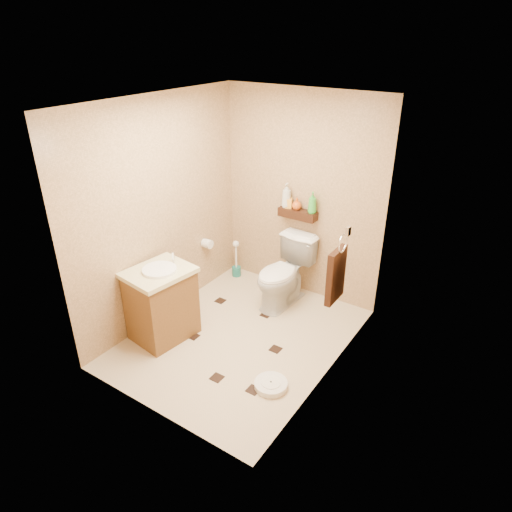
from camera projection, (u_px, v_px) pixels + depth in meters
The scene contains 18 objects.
ground at pixel (240, 337), 4.84m from camera, with size 2.50×2.50×0.00m, color #BEAD8B.
wall_back at pixel (302, 197), 5.23m from camera, with size 2.00×0.04×2.40m, color tan.
wall_front at pixel (140, 292), 3.37m from camera, with size 2.00×0.04×2.40m, color tan.
wall_left at pixel (161, 213), 4.79m from camera, with size 0.04×2.50×2.40m, color tan.
wall_right at pixel (336, 261), 3.80m from camera, with size 0.04×2.50×2.40m, color tan.
ceiling at pixel (236, 101), 3.75m from camera, with size 2.00×2.50×0.02m, color silver.
wall_shelf at pixel (298, 214), 5.25m from camera, with size 0.46×0.14×0.10m, color #361B0E.
floor_accents at pixel (237, 342), 4.77m from camera, with size 1.28×1.25×0.01m.
toilet at pixel (283, 273), 5.26m from camera, with size 0.45×0.79×0.80m, color white.
vanity at pixel (162, 303), 4.70m from camera, with size 0.61×0.71×0.91m.
bathroom_scale at pixel (271, 385), 4.16m from camera, with size 0.35×0.35×0.06m.
toilet_brush at pixel (236, 264), 5.96m from camera, with size 0.12×0.12×0.50m.
towel_ring at pixel (336, 273), 4.15m from camera, with size 0.12×0.30×0.76m.
toilet_paper at pixel (207, 244), 5.51m from camera, with size 0.12×0.11×0.12m.
bottle_a at pixel (287, 195), 5.24m from camera, with size 0.11×0.11×0.29m, color beige.
bottle_b at pixel (289, 201), 5.25m from camera, with size 0.07×0.08×0.17m, color #FDB035.
bottle_c at pixel (297, 204), 5.20m from camera, with size 0.11×0.11×0.14m, color #C55317.
bottle_d at pixel (312, 203), 5.08m from camera, with size 0.10×0.10×0.25m, color green.
Camera 1 is at (2.31, -3.18, 2.96)m, focal length 32.00 mm.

